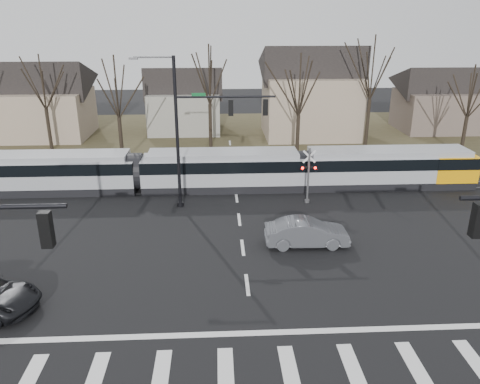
{
  "coord_description": "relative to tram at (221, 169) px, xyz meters",
  "views": [
    {
      "loc": [
        -1.38,
        -18.04,
        12.41
      ],
      "look_at": [
        0.0,
        9.0,
        2.3
      ],
      "focal_mm": 35.0,
      "sensor_mm": 36.0,
      "label": 1
    }
  ],
  "objects": [
    {
      "name": "house_c",
      "position": [
        10.1,
        17.0,
        3.61
      ],
      "size": [
        10.8,
        8.64,
        10.1
      ],
      "color": "gray",
      "rests_on": "ground"
    },
    {
      "name": "tram",
      "position": [
        0.0,
        0.0,
        0.0
      ],
      "size": [
        39.23,
        2.91,
        2.97
      ],
      "color": "gray",
      "rests_on": "ground"
    },
    {
      "name": "rail_pair",
      "position": [
        1.1,
        -0.2,
        -1.59
      ],
      "size": [
        90.0,
        1.52,
        0.06
      ],
      "color": "#59595E",
      "rests_on": "ground"
    },
    {
      "name": "tree_row",
      "position": [
        3.1,
        10.0,
        3.38
      ],
      "size": [
        59.2,
        7.2,
        10.0
      ],
      "color": "black",
      "rests_on": "ground"
    },
    {
      "name": "grass_verge",
      "position": [
        1.1,
        16.0,
        -1.62
      ],
      "size": [
        140.0,
        28.0,
        0.01
      ],
      "primitive_type": "cube",
      "color": "#38331E",
      "rests_on": "ground"
    },
    {
      "name": "crosswalk",
      "position": [
        1.1,
        -20.0,
        -1.61
      ],
      "size": [
        27.0,
        2.6,
        0.01
      ],
      "color": "silver",
      "rests_on": "ground"
    },
    {
      "name": "signal_pole_far",
      "position": [
        -1.31,
        -3.5,
        4.08
      ],
      "size": [
        9.28,
        0.44,
        10.2
      ],
      "color": "black",
      "rests_on": "ground"
    },
    {
      "name": "ground",
      "position": [
        1.1,
        -16.0,
        -1.62
      ],
      "size": [
        140.0,
        140.0,
        0.0
      ],
      "primitive_type": "plane",
      "color": "black"
    },
    {
      "name": "house_b",
      "position": [
        -3.9,
        20.0,
        2.35
      ],
      "size": [
        8.64,
        7.56,
        7.65
      ],
      "color": "gray",
      "rests_on": "ground"
    },
    {
      "name": "stop_line",
      "position": [
        1.1,
        -17.8,
        -1.61
      ],
      "size": [
        28.0,
        0.35,
        0.01
      ],
      "primitive_type": "cube",
      "color": "silver",
      "rests_on": "ground"
    },
    {
      "name": "rail_crossing_signal",
      "position": [
        6.1,
        -3.21,
        0.26
      ],
      "size": [
        1.08,
        0.36,
        4.0
      ],
      "color": "#59595B",
      "rests_on": "ground"
    },
    {
      "name": "lane_dashes",
      "position": [
        1.1,
        -0.0,
        -1.61
      ],
      "size": [
        0.18,
        30.0,
        0.01
      ],
      "color": "silver",
      "rests_on": "ground"
    },
    {
      "name": "house_a",
      "position": [
        -18.9,
        18.0,
        2.84
      ],
      "size": [
        9.72,
        8.64,
        8.6
      ],
      "color": "gray",
      "rests_on": "ground"
    },
    {
      "name": "sedan",
      "position": [
        4.81,
        -9.85,
        -0.83
      ],
      "size": [
        1.77,
        4.84,
        1.58
      ],
      "primitive_type": "imported",
      "rotation": [
        0.0,
        0.0,
        1.56
      ],
      "color": "#4E5056",
      "rests_on": "ground"
    },
    {
      "name": "house_d",
      "position": [
        25.1,
        19.0,
        2.35
      ],
      "size": [
        8.64,
        7.56,
        7.65
      ],
      "color": "brown",
      "rests_on": "ground"
    }
  ]
}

